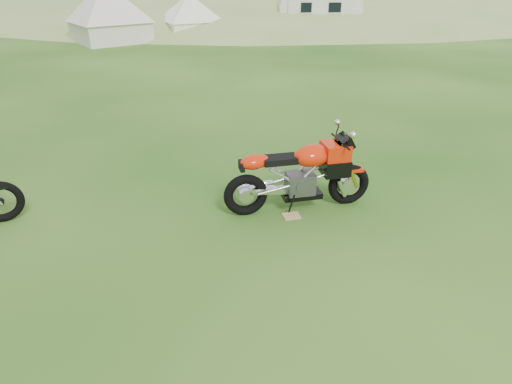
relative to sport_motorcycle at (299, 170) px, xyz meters
name	(u,v)px	position (x,y,z in m)	size (l,w,h in m)	color
ground	(293,237)	(-0.45, -0.66, -0.64)	(120.00, 120.00, 0.00)	#17430E
hillside	(308,2)	(23.55, 39.34, -0.64)	(80.00, 64.00, 8.00)	olive
hedgerow	(308,2)	(23.55, 39.34, -0.64)	(36.00, 1.20, 8.60)	#163411
sport_motorcycle	(299,170)	(0.00, 0.00, 0.00)	(2.14, 0.54, 1.29)	red
plywood_board	(291,216)	(-0.20, -0.18, -0.63)	(0.25, 0.20, 0.02)	tan
tent_left	(108,13)	(-0.15, 18.52, 0.72)	(3.14, 3.14, 2.72)	silver
tent_mid	(190,13)	(4.05, 18.79, 0.51)	(2.67, 2.67, 2.31)	white
tent_right	(241,5)	(7.90, 21.00, 0.69)	(3.07, 3.07, 2.66)	white
caravan	(318,14)	(10.85, 16.92, 0.41)	(4.50, 2.01, 2.11)	silver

